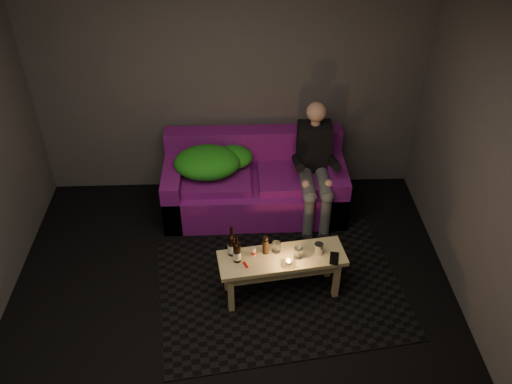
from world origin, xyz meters
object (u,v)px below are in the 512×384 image
person (315,164)px  beer_bottle_a (232,244)px  beer_bottle_b (237,252)px  coffee_table (282,263)px  steel_cup (319,249)px  sofa (254,184)px

person → beer_bottle_a: (-0.84, -1.06, -0.09)m
person → beer_bottle_b: bearing=-124.9°
coffee_table → steel_cup: size_ratio=10.81×
beer_bottle_b → beer_bottle_a: bearing=115.8°
beer_bottle_a → steel_cup: size_ratio=2.86×
coffee_table → beer_bottle_a: 0.47m
person → beer_bottle_b: (-0.80, -1.14, -0.10)m
coffee_table → steel_cup: steel_cup is taller
sofa → person: person is taller
beer_bottle_a → coffee_table: bearing=-6.9°
coffee_table → person: bearing=69.7°
sofa → beer_bottle_b: bearing=-98.5°
beer_bottle_a → beer_bottle_b: size_ratio=1.11×
beer_bottle_a → person: bearing=51.7°
person → coffee_table: (-0.41, -1.11, -0.28)m
sofa → steel_cup: bearing=-67.6°
beer_bottle_b → steel_cup: (0.70, 0.06, -0.05)m
sofa → coffee_table: 1.28m
sofa → beer_bottle_b: size_ratio=6.88×
sofa → beer_bottle_a: (-0.23, -1.21, 0.27)m
sofa → steel_cup: 1.34m
sofa → beer_bottle_b: 1.33m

